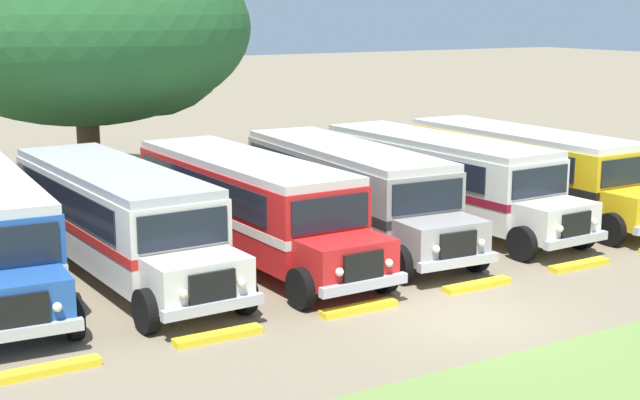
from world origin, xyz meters
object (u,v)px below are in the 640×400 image
(parked_bus_slot_1, at_px, (116,214))
(parked_bus_slot_3, at_px, (349,187))
(parked_bus_slot_4, at_px, (441,175))
(parked_bus_slot_2, at_px, (248,201))
(broad_shade_tree, at_px, (78,26))
(parked_bus_slot_5, at_px, (525,166))

(parked_bus_slot_1, relative_size, parked_bus_slot_3, 1.00)
(parked_bus_slot_4, bearing_deg, parked_bus_slot_2, -88.76)
(parked_bus_slot_2, distance_m, broad_shade_tree, 12.57)
(parked_bus_slot_1, bearing_deg, parked_bus_slot_2, 82.85)
(broad_shade_tree, bearing_deg, parked_bus_slot_4, -52.43)
(parked_bus_slot_3, xyz_separation_m, parked_bus_slot_4, (3.66, 0.07, 0.00))
(parked_bus_slot_1, xyz_separation_m, broad_shade_tree, (2.50, 11.26, 4.72))
(parked_bus_slot_3, xyz_separation_m, parked_bus_slot_5, (7.24, -0.04, 0.00))
(parked_bus_slot_1, xyz_separation_m, parked_bus_slot_3, (7.39, 0.08, 0.00))
(parked_bus_slot_1, height_order, parked_bus_slot_4, same)
(parked_bus_slot_2, height_order, broad_shade_tree, broad_shade_tree)
(parked_bus_slot_3, relative_size, parked_bus_slot_4, 1.00)
(parked_bus_slot_4, xyz_separation_m, broad_shade_tree, (-8.55, 11.11, 4.72))
(parked_bus_slot_3, distance_m, parked_bus_slot_5, 7.24)
(parked_bus_slot_4, xyz_separation_m, parked_bus_slot_5, (3.59, -0.12, 0.00))
(broad_shade_tree, bearing_deg, parked_bus_slot_1, -102.51)
(parked_bus_slot_1, distance_m, broad_shade_tree, 12.47)
(parked_bus_slot_4, height_order, parked_bus_slot_5, same)
(parked_bus_slot_2, bearing_deg, parked_bus_slot_1, -96.60)
(parked_bus_slot_5, distance_m, broad_shade_tree, 17.19)
(parked_bus_slot_1, distance_m, parked_bus_slot_4, 11.05)
(parked_bus_slot_5, height_order, broad_shade_tree, broad_shade_tree)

